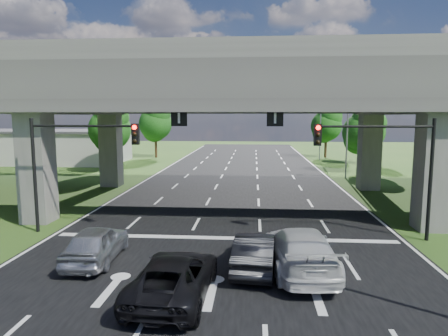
# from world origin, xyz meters

# --- Properties ---
(ground) EXTENTS (160.00, 160.00, 0.00)m
(ground) POSITION_xyz_m (0.00, 0.00, 0.00)
(ground) COLOR #2A4D18
(ground) RESTS_ON ground
(road) EXTENTS (18.00, 120.00, 0.03)m
(road) POSITION_xyz_m (0.00, 10.00, 0.01)
(road) COLOR black
(road) RESTS_ON ground
(overpass) EXTENTS (80.00, 15.00, 10.00)m
(overpass) POSITION_xyz_m (0.00, 12.00, 7.92)
(overpass) COLOR #373432
(overpass) RESTS_ON ground
(warehouse) EXTENTS (20.00, 10.00, 4.00)m
(warehouse) POSITION_xyz_m (-26.00, 35.00, 2.00)
(warehouse) COLOR #9E9E99
(warehouse) RESTS_ON ground
(signal_right) EXTENTS (5.76, 0.54, 6.00)m
(signal_right) POSITION_xyz_m (7.82, 3.94, 4.19)
(signal_right) COLOR black
(signal_right) RESTS_ON ground
(signal_left) EXTENTS (5.76, 0.54, 6.00)m
(signal_left) POSITION_xyz_m (-7.82, 3.94, 4.19)
(signal_left) COLOR black
(signal_left) RESTS_ON ground
(streetlight_far) EXTENTS (3.38, 0.25, 10.00)m
(streetlight_far) POSITION_xyz_m (10.10, 24.00, 5.85)
(streetlight_far) COLOR gray
(streetlight_far) RESTS_ON ground
(streetlight_beyond) EXTENTS (3.38, 0.25, 10.00)m
(streetlight_beyond) POSITION_xyz_m (10.10, 40.00, 5.85)
(streetlight_beyond) COLOR gray
(streetlight_beyond) RESTS_ON ground
(tree_left_near) EXTENTS (4.50, 4.50, 7.80)m
(tree_left_near) POSITION_xyz_m (-13.95, 26.00, 4.82)
(tree_left_near) COLOR black
(tree_left_near) RESTS_ON ground
(tree_left_mid) EXTENTS (3.91, 3.90, 6.76)m
(tree_left_mid) POSITION_xyz_m (-16.95, 34.00, 4.17)
(tree_left_mid) COLOR black
(tree_left_mid) RESTS_ON ground
(tree_left_far) EXTENTS (4.80, 4.80, 8.32)m
(tree_left_far) POSITION_xyz_m (-12.95, 42.00, 5.14)
(tree_left_far) COLOR black
(tree_left_far) RESTS_ON ground
(tree_right_near) EXTENTS (4.20, 4.20, 7.28)m
(tree_right_near) POSITION_xyz_m (13.05, 28.00, 4.50)
(tree_right_near) COLOR black
(tree_right_near) RESTS_ON ground
(tree_right_mid) EXTENTS (3.91, 3.90, 6.76)m
(tree_right_mid) POSITION_xyz_m (16.05, 36.00, 4.17)
(tree_right_mid) COLOR black
(tree_right_mid) RESTS_ON ground
(tree_right_far) EXTENTS (4.50, 4.50, 7.80)m
(tree_right_far) POSITION_xyz_m (12.05, 44.00, 4.82)
(tree_right_far) COLOR black
(tree_right_far) RESTS_ON ground
(car_silver) EXTENTS (1.99, 4.55, 1.52)m
(car_silver) POSITION_xyz_m (-5.13, -0.07, 0.79)
(car_silver) COLOR #B6B8BF
(car_silver) RESTS_ON road
(car_dark) EXTENTS (1.85, 4.49, 1.45)m
(car_dark) POSITION_xyz_m (1.51, -0.44, 0.75)
(car_dark) COLOR black
(car_dark) RESTS_ON road
(car_white) EXTENTS (2.77, 5.99, 1.69)m
(car_white) POSITION_xyz_m (3.30, -0.43, 0.88)
(car_white) COLOR #B9B9B9
(car_white) RESTS_ON road
(car_trailing) EXTENTS (2.65, 5.30, 1.44)m
(car_trailing) POSITION_xyz_m (-1.20, -3.16, 0.75)
(car_trailing) COLOR black
(car_trailing) RESTS_ON road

